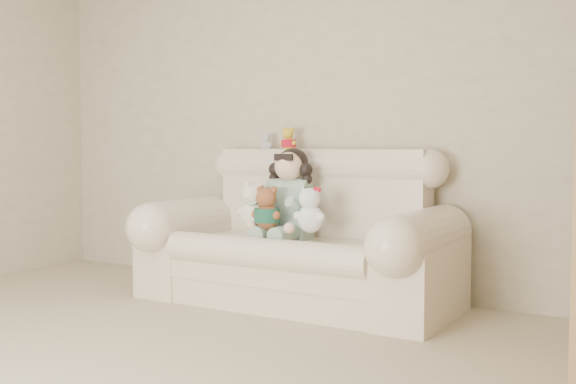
{
  "coord_description": "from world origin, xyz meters",
  "views": [
    {
      "loc": [
        2.6,
        -1.89,
        1.04
      ],
      "look_at": [
        0.33,
        1.9,
        0.75
      ],
      "focal_mm": 42.57,
      "sensor_mm": 36.0,
      "label": 1
    }
  ],
  "objects_px": {
    "seated_child": "(290,193)",
    "cream_teddy": "(254,201)",
    "white_cat": "(310,205)",
    "sofa": "(296,226)",
    "brown_teddy": "(267,204)"
  },
  "relations": [
    {
      "from": "white_cat",
      "to": "cream_teddy",
      "type": "relative_size",
      "value": 0.95
    },
    {
      "from": "seated_child",
      "to": "brown_teddy",
      "type": "xyz_separation_m",
      "value": [
        -0.04,
        -0.23,
        -0.06
      ]
    },
    {
      "from": "seated_child",
      "to": "cream_teddy",
      "type": "relative_size",
      "value": 1.72
    },
    {
      "from": "sofa",
      "to": "white_cat",
      "type": "bearing_deg",
      "value": -32.58
    },
    {
      "from": "seated_child",
      "to": "cream_teddy",
      "type": "distance_m",
      "value": 0.26
    },
    {
      "from": "sofa",
      "to": "cream_teddy",
      "type": "relative_size",
      "value": 5.76
    },
    {
      "from": "seated_child",
      "to": "cream_teddy",
      "type": "bearing_deg",
      "value": -131.77
    },
    {
      "from": "white_cat",
      "to": "sofa",
      "type": "bearing_deg",
      "value": 145.48
    },
    {
      "from": "sofa",
      "to": "white_cat",
      "type": "distance_m",
      "value": 0.26
    },
    {
      "from": "brown_teddy",
      "to": "sofa",
      "type": "bearing_deg",
      "value": 48.94
    },
    {
      "from": "seated_child",
      "to": "brown_teddy",
      "type": "distance_m",
      "value": 0.24
    },
    {
      "from": "seated_child",
      "to": "brown_teddy",
      "type": "relative_size",
      "value": 1.85
    },
    {
      "from": "sofa",
      "to": "cream_teddy",
      "type": "bearing_deg",
      "value": -156.54
    },
    {
      "from": "brown_teddy",
      "to": "cream_teddy",
      "type": "bearing_deg",
      "value": 166.89
    },
    {
      "from": "sofa",
      "to": "seated_child",
      "type": "bearing_deg",
      "value": 140.15
    }
  ]
}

